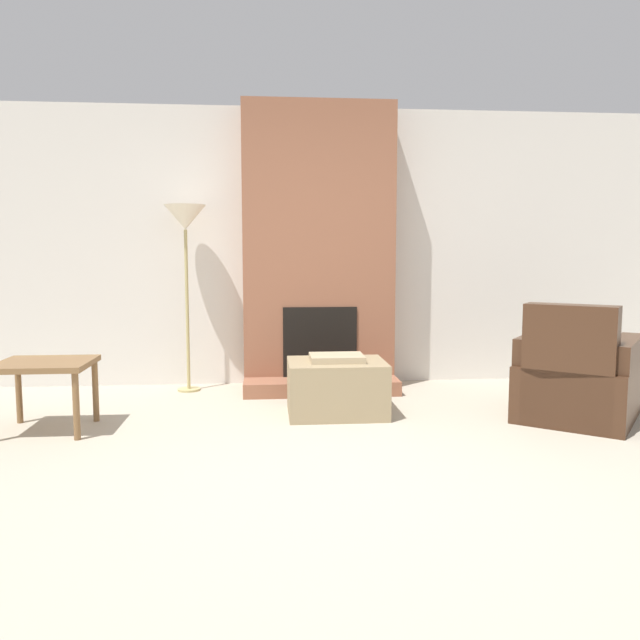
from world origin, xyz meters
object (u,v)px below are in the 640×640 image
(ottoman, at_px, (337,387))
(armchair, at_px, (577,382))
(side_table, at_px, (45,371))
(floor_lamp_left, at_px, (185,226))

(ottoman, xyz_separation_m, armchair, (1.79, -0.28, 0.06))
(ottoman, relative_size, side_table, 1.19)
(armchair, xyz_separation_m, floor_lamp_left, (-3.04, 1.24, 1.21))
(armchair, bearing_deg, floor_lamp_left, 15.51)
(side_table, distance_m, floor_lamp_left, 1.84)
(armchair, relative_size, side_table, 2.00)
(armchair, height_order, side_table, armchair)
(ottoman, bearing_deg, armchair, -8.92)
(floor_lamp_left, bearing_deg, armchair, -22.22)
(side_table, bearing_deg, armchair, 0.00)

